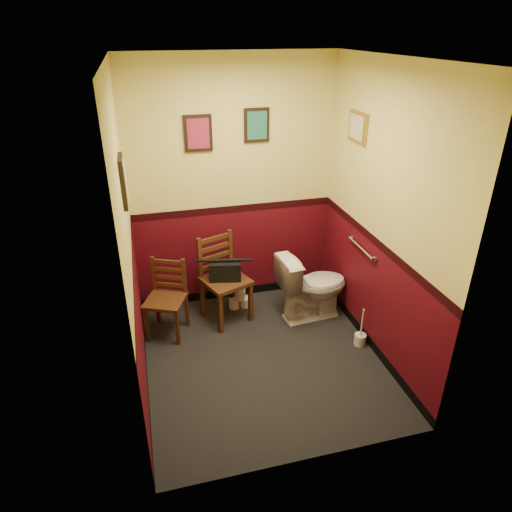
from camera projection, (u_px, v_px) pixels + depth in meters
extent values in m
cube|color=black|center=(262.00, 358.00, 4.45)|extent=(2.20, 2.40, 0.00)
cube|color=silver|center=(265.00, 58.00, 3.23)|extent=(2.20, 2.40, 0.00)
cube|color=#4A0913|center=(234.00, 188.00, 4.87)|extent=(2.20, 0.00, 2.70)
cube|color=#4A0913|center=(315.00, 309.00, 2.80)|extent=(2.20, 0.00, 2.70)
cube|color=#4A0913|center=(129.00, 246.00, 3.59)|extent=(0.00, 2.40, 2.70)
cube|color=#4A0913|center=(382.00, 219.00, 4.09)|extent=(0.00, 2.40, 2.70)
cylinder|color=silver|center=(361.00, 248.00, 4.48)|extent=(0.03, 0.50, 0.03)
cylinder|color=silver|center=(375.00, 259.00, 4.26)|extent=(0.02, 0.06, 0.06)
cylinder|color=silver|center=(352.00, 238.00, 4.70)|extent=(0.02, 0.06, 0.06)
cube|color=black|center=(198.00, 133.00, 4.51)|extent=(0.28, 0.03, 0.36)
cube|color=maroon|center=(198.00, 134.00, 4.49)|extent=(0.22, 0.01, 0.30)
cube|color=black|center=(257.00, 125.00, 4.62)|extent=(0.26, 0.03, 0.34)
cube|color=#216A51|center=(257.00, 125.00, 4.61)|extent=(0.20, 0.01, 0.28)
cube|color=black|center=(123.00, 181.00, 3.45)|extent=(0.03, 0.30, 0.38)
cube|color=#BBBC93|center=(125.00, 181.00, 3.46)|extent=(0.01, 0.24, 0.31)
cube|color=olive|center=(358.00, 127.00, 4.28)|extent=(0.03, 0.34, 0.28)
cube|color=#BBBC93|center=(356.00, 127.00, 4.28)|extent=(0.01, 0.28, 0.22)
imported|color=white|center=(312.00, 286.00, 4.94)|extent=(0.81, 0.50, 0.75)
cylinder|color=silver|center=(360.00, 339.00, 4.62)|extent=(0.12, 0.12, 0.12)
cylinder|color=silver|center=(362.00, 323.00, 4.53)|extent=(0.02, 0.02, 0.34)
cube|color=#532F18|center=(165.00, 300.00, 4.64)|extent=(0.50, 0.50, 0.04)
cube|color=#532F18|center=(146.00, 324.00, 4.61)|extent=(0.05, 0.05, 0.40)
cube|color=#532F18|center=(158.00, 307.00, 4.89)|extent=(0.05, 0.05, 0.40)
cube|color=#532F18|center=(177.00, 328.00, 4.56)|extent=(0.05, 0.05, 0.40)
cube|color=#532F18|center=(187.00, 310.00, 4.85)|extent=(0.05, 0.05, 0.40)
cube|color=#532F18|center=(154.00, 274.00, 4.71)|extent=(0.05, 0.04, 0.40)
cube|color=#532F18|center=(184.00, 277.00, 4.67)|extent=(0.05, 0.04, 0.40)
cube|color=#532F18|center=(170.00, 285.00, 4.74)|extent=(0.29, 0.14, 0.04)
cube|color=#532F18|center=(169.00, 277.00, 4.70)|extent=(0.29, 0.14, 0.04)
cube|color=#532F18|center=(168.00, 270.00, 4.66)|extent=(0.29, 0.14, 0.04)
cube|color=#532F18|center=(168.00, 262.00, 4.62)|extent=(0.29, 0.14, 0.04)
cube|color=#532F18|center=(226.00, 281.00, 4.85)|extent=(0.57, 0.57, 0.04)
cube|color=#532F18|center=(221.00, 313.00, 4.72)|extent=(0.05, 0.05, 0.47)
cube|color=#532F18|center=(202.00, 297.00, 5.00)|extent=(0.05, 0.05, 0.47)
cube|color=#532F18|center=(251.00, 302.00, 4.92)|extent=(0.05, 0.05, 0.47)
cube|color=#532F18|center=(231.00, 287.00, 5.20)|extent=(0.05, 0.05, 0.47)
cube|color=#532F18|center=(200.00, 259.00, 4.79)|extent=(0.05, 0.05, 0.47)
cube|color=#532F18|center=(230.00, 250.00, 4.99)|extent=(0.05, 0.05, 0.47)
cube|color=#532F18|center=(216.00, 265.00, 4.95)|extent=(0.34, 0.15, 0.05)
cube|color=#532F18|center=(215.00, 256.00, 4.90)|extent=(0.34, 0.15, 0.05)
cube|color=#532F18|center=(215.00, 248.00, 4.85)|extent=(0.34, 0.15, 0.05)
cube|color=#532F18|center=(214.00, 239.00, 4.80)|extent=(0.34, 0.15, 0.05)
cube|color=black|center=(225.00, 271.00, 4.80)|extent=(0.35, 0.23, 0.20)
cylinder|color=black|center=(225.00, 260.00, 4.74)|extent=(0.29, 0.09, 0.03)
cylinder|color=silver|center=(234.00, 303.00, 5.23)|extent=(0.12, 0.12, 0.11)
cylinder|color=silver|center=(245.00, 302.00, 5.26)|extent=(0.12, 0.12, 0.11)
cylinder|color=silver|center=(240.00, 295.00, 5.18)|extent=(0.12, 0.12, 0.11)
cylinder|color=silver|center=(240.00, 288.00, 5.11)|extent=(0.12, 0.12, 0.11)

